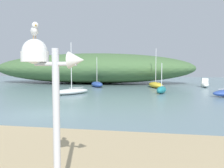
% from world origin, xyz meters
% --- Properties ---
extents(ground_plane, '(120.00, 120.00, 0.00)m').
position_xyz_m(ground_plane, '(0.00, 0.00, 0.00)').
color(ground_plane, gray).
extents(distant_hill, '(36.33, 13.98, 5.32)m').
position_xyz_m(distant_hill, '(-4.47, 27.52, 2.66)').
color(distant_hill, '#476B3D').
rests_on(distant_hill, ground).
extents(mast_structure, '(1.08, 0.45, 2.96)m').
position_xyz_m(mast_structure, '(4.76, -8.71, 2.59)').
color(mast_structure, silver).
rests_on(mast_structure, beach_sand).
extents(seagull_on_radar, '(0.28, 0.34, 0.26)m').
position_xyz_m(seagull_on_radar, '(4.59, -8.73, 3.30)').
color(seagull_on_radar, orange).
rests_on(seagull_on_radar, mast_structure).
extents(sailboat_far_right, '(2.66, 4.55, 5.41)m').
position_xyz_m(sailboat_far_right, '(6.97, 19.76, 0.40)').
color(sailboat_far_right, gold).
rests_on(sailboat_far_right, ground).
extents(sailboat_inner_mooring, '(2.97, 3.91, 4.25)m').
position_xyz_m(sailboat_inner_mooring, '(-1.32, 19.48, 0.39)').
color(sailboat_inner_mooring, '#2D4C9E').
rests_on(sailboat_inner_mooring, ground).
extents(sailboat_east_reach, '(1.48, 2.72, 3.23)m').
position_xyz_m(sailboat_east_reach, '(7.49, 12.41, 0.40)').
color(sailboat_east_reach, teal).
rests_on(sailboat_east_reach, ground).
extents(motorboat_west_reach, '(1.48, 3.02, 1.29)m').
position_xyz_m(motorboat_west_reach, '(13.87, 21.71, 0.47)').
color(motorboat_west_reach, white).
rests_on(motorboat_west_reach, ground).
extents(sailboat_far_left, '(3.52, 4.35, 5.31)m').
position_xyz_m(sailboat_far_left, '(-1.70, 10.08, 0.30)').
color(sailboat_far_left, white).
rests_on(sailboat_far_left, ground).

